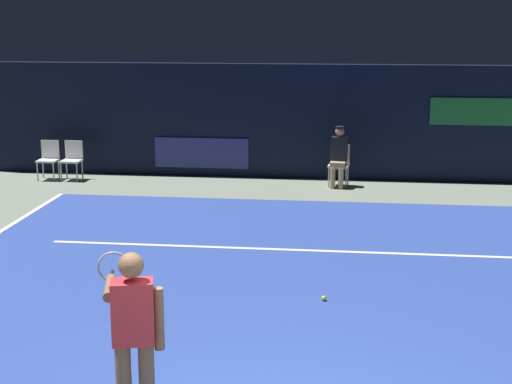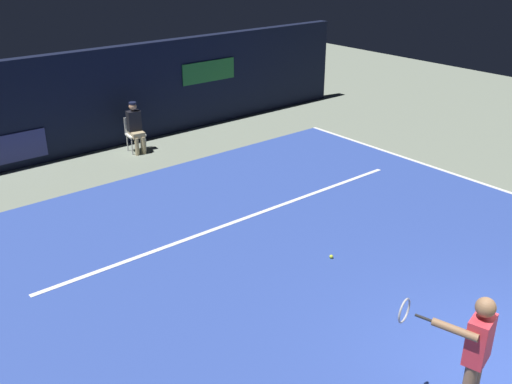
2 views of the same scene
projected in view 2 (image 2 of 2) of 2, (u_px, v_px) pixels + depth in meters
The scene contains 8 objects.
ground_plane at pixel (305, 256), 10.33m from camera, with size 32.44×32.44×0.00m, color gray.
court_surface at pixel (305, 256), 10.33m from camera, with size 10.89×10.47×0.01m, color #2D479E.
line_sideline_left at pixel (474, 181), 13.46m from camera, with size 0.10×10.47×0.01m, color white.
line_service at pixel (242, 219), 11.62m from camera, with size 8.49×0.10×0.01m, color white.
back_wall at pixel (104, 99), 15.19m from camera, with size 16.15×0.33×2.60m.
tennis_player at pixel (474, 354), 6.42m from camera, with size 0.79×0.93×1.73m.
line_judge_on_chair at pixel (135, 127), 15.01m from camera, with size 0.49×0.56×1.32m.
tennis_ball at pixel (331, 257), 10.22m from camera, with size 0.07×0.07×0.07m, color #CCE033.
Camera 2 is at (-6.38, -2.15, 5.23)m, focal length 40.82 mm.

